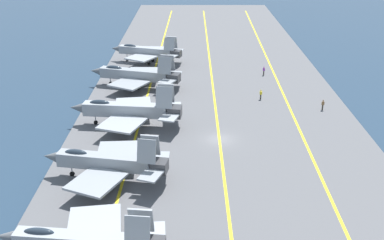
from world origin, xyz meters
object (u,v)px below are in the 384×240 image
at_px(parked_jet_fifth, 147,51).
at_px(crew_brown_vest, 323,104).
at_px(parked_jet_second, 107,162).
at_px(crew_purple_vest, 264,70).
at_px(crew_yellow_vest, 261,94).
at_px(parked_jet_fourth, 136,75).
at_px(parked_jet_third, 127,110).

bearing_deg(parked_jet_fifth, crew_brown_vest, -131.26).
distance_m(parked_jet_second, crew_purple_vest, 47.70).
bearing_deg(crew_yellow_vest, crew_purple_vest, -9.99).
height_order(parked_jet_fifth, crew_yellow_vest, parked_jet_fifth).
relative_size(parked_jet_fourth, crew_brown_vest, 10.10).
bearing_deg(parked_jet_second, crew_yellow_vest, -38.73).
xyz_separation_m(parked_jet_second, parked_jet_third, (16.09, -0.42, 0.18)).
distance_m(parked_jet_fourth, parked_jet_fifth, 15.74).
distance_m(crew_brown_vest, crew_purple_vest, 19.84).
height_order(parked_jet_third, crew_purple_vest, parked_jet_third).
height_order(crew_brown_vest, crew_yellow_vest, crew_yellow_vest).
height_order(parked_jet_second, parked_jet_fourth, parked_jet_fourth).
bearing_deg(parked_jet_third, parked_jet_second, 178.50).
distance_m(parked_jet_second, crew_yellow_vest, 35.12).
relative_size(parked_jet_third, crew_yellow_vest, 9.80).
xyz_separation_m(parked_jet_third, crew_brown_vest, (6.36, -31.00, -1.61)).
relative_size(parked_jet_fourth, parked_jet_fifth, 1.09).
bearing_deg(parked_jet_fifth, parked_jet_second, 179.38).
xyz_separation_m(parked_jet_third, crew_purple_vest, (24.90, -23.94, -1.59)).
relative_size(parked_jet_second, parked_jet_fifth, 0.97).
distance_m(parked_jet_third, parked_jet_fifth, 33.45).
distance_m(parked_jet_second, crew_brown_vest, 38.64).
height_order(parked_jet_second, crew_purple_vest, parked_jet_second).
bearing_deg(crew_brown_vest, crew_yellow_vest, 62.51).
height_order(parked_jet_fourth, crew_yellow_vest, parked_jet_fourth).
bearing_deg(crew_yellow_vest, parked_jet_third, 117.64).
distance_m(parked_jet_second, parked_jet_fifth, 49.54).
height_order(parked_jet_third, crew_brown_vest, parked_jet_third).
bearing_deg(crew_brown_vest, parked_jet_fifth, 48.74).
bearing_deg(parked_jet_fourth, parked_jet_fifth, -2.73).
distance_m(parked_jet_fourth, crew_purple_vest, 25.64).
height_order(parked_jet_fourth, crew_brown_vest, parked_jet_fourth).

